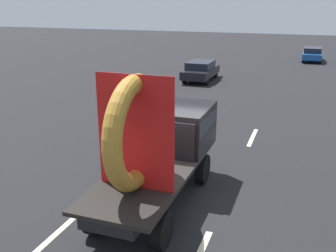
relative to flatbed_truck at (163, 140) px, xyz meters
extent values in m
plane|color=black|center=(0.23, 0.11, -1.70)|extent=(120.00, 120.00, 0.00)
cylinder|color=black|center=(-0.85, 1.18, -1.25)|extent=(0.28, 0.91, 0.91)
cylinder|color=black|center=(0.85, 1.18, -1.25)|extent=(0.28, 0.91, 0.91)
cylinder|color=black|center=(-0.85, -2.35, -1.25)|extent=(0.28, 0.91, 0.91)
cylinder|color=black|center=(0.85, -2.35, -1.25)|extent=(0.28, 0.91, 0.91)
cube|color=black|center=(0.00, -0.58, -0.81)|extent=(1.30, 5.65, 0.25)
cube|color=black|center=(0.00, 1.18, -0.01)|extent=(2.00, 2.12, 1.35)
cube|color=black|center=(0.00, 1.13, 0.29)|extent=(2.02, 2.01, 0.44)
cube|color=black|center=(0.00, -1.64, -0.63)|extent=(2.00, 3.53, 0.10)
cube|color=black|center=(0.00, 0.07, -0.03)|extent=(1.80, 0.08, 1.10)
torus|color=#B7842D|center=(0.00, -1.79, 0.78)|extent=(0.43, 2.73, 2.73)
cube|color=red|center=(0.00, -1.79, 0.78)|extent=(1.90, 0.03, 2.73)
cylinder|color=black|center=(-4.25, 18.13, -1.39)|extent=(0.22, 0.64, 0.64)
cylinder|color=black|center=(-2.70, 18.13, -1.39)|extent=(0.22, 0.64, 0.64)
cylinder|color=black|center=(-4.25, 15.46, -1.39)|extent=(0.22, 0.64, 0.64)
cylinder|color=black|center=(-2.70, 15.46, -1.39)|extent=(0.22, 0.64, 0.64)
cube|color=black|center=(-3.48, 16.80, -1.11)|extent=(1.79, 4.17, 0.55)
cube|color=black|center=(-3.48, 16.70, -0.59)|extent=(1.61, 2.33, 0.50)
cube|color=beige|center=(-1.74, -2.74, -1.70)|extent=(0.16, 2.50, 0.01)
cube|color=beige|center=(-1.74, 5.43, -1.70)|extent=(0.16, 2.80, 0.01)
cube|color=beige|center=(1.74, 5.88, -1.70)|extent=(0.16, 2.22, 0.01)
cylinder|color=black|center=(3.13, 30.37, -1.41)|extent=(0.20, 0.60, 0.60)
cylinder|color=black|center=(4.59, 30.37, -1.41)|extent=(0.20, 0.60, 0.60)
cylinder|color=black|center=(3.13, 27.87, -1.41)|extent=(0.20, 0.60, 0.60)
cylinder|color=black|center=(4.59, 27.87, -1.41)|extent=(0.20, 0.60, 0.60)
cube|color=#194C99|center=(3.86, 29.12, -1.15)|extent=(1.68, 3.91, 0.51)
cube|color=black|center=(3.86, 29.03, -0.66)|extent=(1.51, 2.19, 0.47)
camera|label=1|loc=(3.56, -9.42, 3.67)|focal=41.32mm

